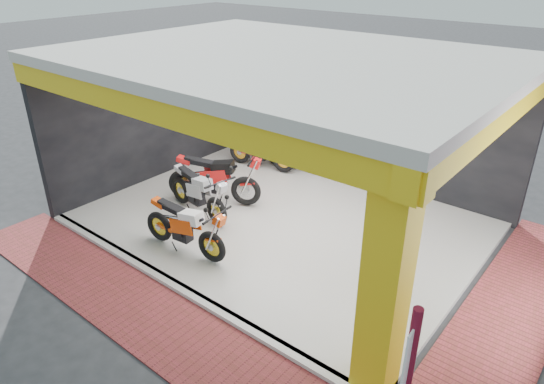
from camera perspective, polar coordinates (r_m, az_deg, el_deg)
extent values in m
plane|color=#2D2D30|center=(9.49, -6.39, -8.36)|extent=(80.00, 80.00, 0.00)
cube|color=silver|center=(10.73, 1.15, -3.47)|extent=(8.00, 6.00, 0.10)
cube|color=beige|center=(9.48, 1.35, 15.51)|extent=(8.40, 6.40, 0.20)
cube|color=black|center=(12.46, 10.14, 8.97)|extent=(8.20, 0.20, 3.50)
cube|color=black|center=(12.78, -13.61, 9.08)|extent=(0.20, 6.20, 3.50)
cube|color=yellow|center=(6.18, 13.28, -10.36)|extent=(0.50, 0.50, 3.50)
cube|color=yellow|center=(7.47, -13.13, 9.53)|extent=(8.40, 0.30, 0.40)
cube|color=yellow|center=(7.84, 25.37, 8.46)|extent=(0.30, 6.40, 0.40)
cube|color=silver|center=(8.92, -11.10, -10.89)|extent=(8.00, 0.20, 0.10)
cube|color=#963135|center=(8.59, -15.10, -13.36)|extent=(9.00, 1.40, 0.03)
cube|color=#963135|center=(9.15, 26.22, -12.72)|extent=(1.40, 7.00, 0.03)
cube|color=white|center=(5.02, 15.95, -18.38)|extent=(0.04, 0.35, 0.81)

